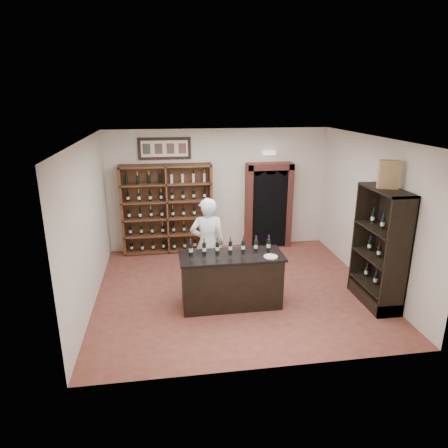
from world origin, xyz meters
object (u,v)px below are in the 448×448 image
at_px(wine_crate, 389,174).
at_px(side_cabinet, 379,265).
at_px(tasting_counter, 231,280).
at_px(wine_shelf, 167,209).
at_px(counter_bottle_0, 191,249).
at_px(shopkeeper, 208,244).

bearing_deg(wine_crate, side_cabinet, -10.91).
relative_size(tasting_counter, wine_crate, 3.82).
relative_size(wine_shelf, tasting_counter, 1.17).
height_order(counter_bottle_0, wine_crate, wine_crate).
bearing_deg(counter_bottle_0, wine_shelf, 97.72).
bearing_deg(shopkeeper, wine_crate, 162.59).
bearing_deg(wine_crate, counter_bottle_0, -166.60).
bearing_deg(shopkeeper, counter_bottle_0, 61.39).
xyz_separation_m(tasting_counter, side_cabinet, (2.72, -0.30, 0.26)).
bearing_deg(wine_shelf, tasting_counter, -69.44).
bearing_deg(side_cabinet, counter_bottle_0, 172.91).
height_order(tasting_counter, wine_crate, wine_crate).
relative_size(side_cabinet, shopkeeper, 1.17).
height_order(shopkeeper, wine_crate, wine_crate).
bearing_deg(wine_shelf, counter_bottle_0, -82.28).
xyz_separation_m(counter_bottle_0, side_cabinet, (3.44, -0.43, -0.35)).
bearing_deg(tasting_counter, side_cabinet, -6.28).
relative_size(counter_bottle_0, side_cabinet, 0.14).
distance_m(wine_shelf, shopkeeper, 2.30).
height_order(wine_shelf, wine_crate, wine_crate).
bearing_deg(counter_bottle_0, tasting_counter, -10.13).
bearing_deg(side_cabinet, shopkeeper, 160.87).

